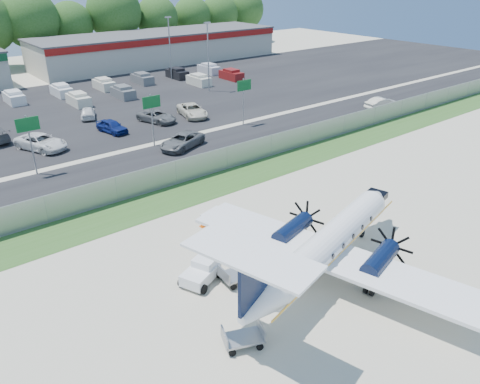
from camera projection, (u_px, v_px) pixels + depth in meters
ground at (305, 263)px, 27.05m from camera, size 170.00×170.00×0.00m
grass_verge at (191, 193)px, 35.51m from camera, size 170.00×4.00×0.02m
access_road at (147, 165)px, 40.45m from camera, size 170.00×8.00×0.02m
parking_lot at (61, 113)px, 55.27m from camera, size 170.00×32.00×0.02m
perimeter_fence at (176, 172)px, 36.50m from camera, size 120.00×0.06×1.99m
building_east at (159, 47)px, 84.27m from camera, size 44.40×12.40×5.24m
sign_left at (29, 133)px, 37.16m from camera, size 1.80×0.26×5.00m
sign_mid at (152, 109)px, 43.34m from camera, size 1.80×0.26×5.00m
sign_right at (244, 92)px, 49.53m from camera, size 1.80×0.26×5.00m
light_pole_ne at (208, 52)px, 62.86m from camera, size 0.90×0.35×9.09m
light_pole_se at (170, 44)px, 69.91m from camera, size 0.90×0.35×9.09m
aircraft at (327, 245)px, 25.09m from camera, size 16.71×16.33×5.10m
pushback_tug at (201, 272)px, 25.26m from camera, size 2.58×2.29×1.20m
baggage_cart_near at (239, 273)px, 25.32m from camera, size 2.09×1.35×1.05m
baggage_cart_far at (243, 337)px, 20.94m from camera, size 2.09×1.69×0.95m
cone_starboard_wing at (202, 224)px, 30.74m from camera, size 0.35×0.35×0.49m
road_car_mid at (182, 148)px, 44.45m from camera, size 5.44×3.92×1.38m
road_car_east at (382, 110)px, 56.55m from camera, size 4.62×2.38×1.45m
parked_car_b at (43, 149)px, 44.05m from camera, size 4.33×5.82×1.47m
parked_car_c at (113, 133)px, 48.59m from camera, size 2.31×4.17×1.34m
parked_car_d at (157, 122)px, 51.90m from camera, size 3.49×5.12×1.30m
parked_car_e at (193, 116)px, 53.90m from camera, size 3.49×5.55×1.43m
parked_car_g at (89, 118)px, 53.29m from camera, size 2.89×4.11×1.30m
far_parking_rows at (47, 104)px, 58.80m from camera, size 56.00×10.00×1.60m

